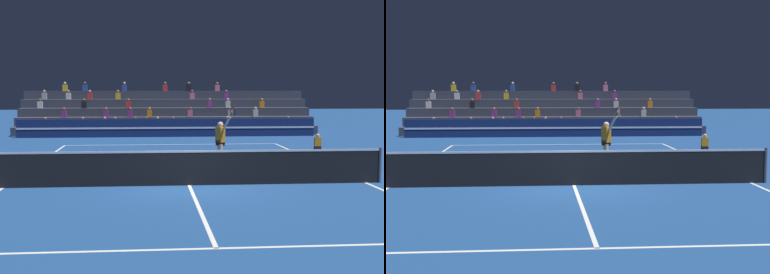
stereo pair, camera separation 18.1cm
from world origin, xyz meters
TOP-DOWN VIEW (x-y plane):
  - ground_plane at (0.00, 0.00)m, footprint 120.00×120.00m
  - court_lines at (0.00, 0.00)m, footprint 11.10×23.90m
  - tennis_net at (0.00, 0.00)m, footprint 12.00×0.10m
  - sponsor_banner_wall at (0.00, 16.42)m, footprint 18.00×0.26m
  - bleacher_stand at (-0.01, 20.22)m, footprint 19.12×4.75m
  - ball_kid_courtside at (6.59, 8.11)m, footprint 0.30×0.36m
  - tennis_player at (1.42, 3.39)m, footprint 0.62×1.18m
  - tennis_ball at (3.55, 4.58)m, footprint 0.07×0.07m

SIDE VIEW (x-z plane):
  - ground_plane at x=0.00m, z-range 0.00..0.00m
  - court_lines at x=0.00m, z-range 0.00..0.01m
  - tennis_ball at x=3.55m, z-range 0.00..0.07m
  - ball_kid_courtside at x=6.59m, z-range -0.09..0.75m
  - tennis_net at x=0.00m, z-range -0.01..1.09m
  - sponsor_banner_wall at x=0.00m, z-range 0.00..1.10m
  - tennis_player at x=1.42m, z-range -0.19..2.15m
  - bleacher_stand at x=-0.01m, z-range -0.68..2.70m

